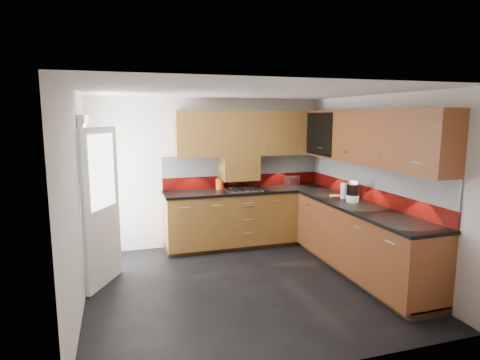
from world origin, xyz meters
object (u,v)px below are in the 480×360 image
object	(u,v)px
utensil_pot	(220,183)
gas_hob	(243,189)
toaster	(292,181)
food_processor	(353,193)

from	to	relation	value
utensil_pot	gas_hob	bearing A→B (deg)	-33.08
gas_hob	toaster	size ratio (longest dim) A/B	2.11
toaster	food_processor	distance (m)	1.51
food_processor	utensil_pot	bearing A→B (deg)	134.75
toaster	utensil_pot	bearing A→B (deg)	178.39
gas_hob	toaster	xyz separation A→B (m)	(0.94, 0.18, 0.07)
gas_hob	food_processor	world-z (taller)	food_processor
utensil_pot	toaster	size ratio (longest dim) A/B	1.77
utensil_pot	food_processor	world-z (taller)	utensil_pot
gas_hob	food_processor	xyz separation A→B (m)	(1.18, -1.31, 0.12)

